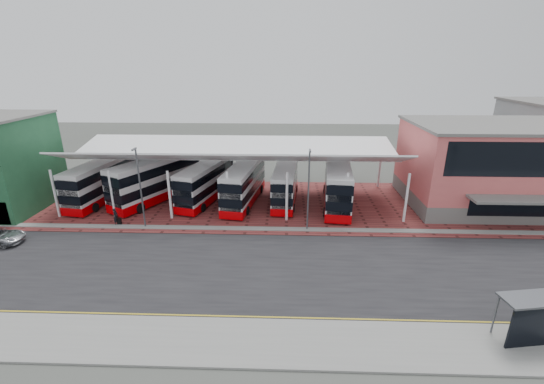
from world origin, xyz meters
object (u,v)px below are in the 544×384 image
object	(u,v)px
bus_1	(156,180)
bus_2	(206,182)
pedestrian	(116,217)
bus_4	(285,184)
bus_0	(102,181)
bus_shelter	(537,316)
terminal	(493,165)
bus_5	(337,185)
bus_3	(244,184)

from	to	relation	value
bus_1	bus_2	size ratio (longest dim) A/B	1.09
pedestrian	bus_1	bearing A→B (deg)	-12.95
bus_2	bus_4	bearing A→B (deg)	15.30
bus_0	bus_4	distance (m)	21.41
pedestrian	bus_shelter	distance (m)	34.74
terminal	bus_4	size ratio (longest dim) A/B	1.78
bus_1	bus_2	xyz separation A→B (m)	(5.80, 0.09, -0.28)
bus_4	bus_2	bearing A→B (deg)	-175.32
bus_1	bus_shelter	xyz separation A→B (m)	(29.40, -22.17, -0.65)
bus_5	bus_shelter	bearing A→B (deg)	-62.41
bus_0	bus_2	xyz separation A→B (m)	(12.16, 0.28, -0.11)
bus_3	bus_4	world-z (taller)	bus_3
bus_1	bus_shelter	distance (m)	36.83
bus_4	bus_shelter	distance (m)	26.52
bus_3	pedestrian	size ratio (longest dim) A/B	6.39
bus_5	bus_2	bearing A→B (deg)	-177.76
bus_3	bus_4	xyz separation A→B (m)	(4.74, 0.64, -0.16)
bus_shelter	terminal	bearing A→B (deg)	59.91
bus_4	bus_5	distance (m)	5.91
bus_3	bus_shelter	size ratio (longest dim) A/B	3.05
terminal	bus_5	size ratio (longest dim) A/B	1.57
bus_2	pedestrian	size ratio (longest dim) A/B	6.24
terminal	bus_4	bearing A→B (deg)	-179.91
bus_5	pedestrian	world-z (taller)	bus_5
terminal	bus_3	world-z (taller)	terminal
pedestrian	bus_2	bearing A→B (deg)	-45.10
bus_1	bus_2	distance (m)	5.81
bus_2	pedestrian	xyz separation A→B (m)	(-7.67, -7.17, -1.31)
bus_3	bus_0	bearing A→B (deg)	-172.36
bus_0	pedestrian	bearing A→B (deg)	-48.39
terminal	bus_5	distance (m)	17.48
bus_4	bus_5	world-z (taller)	bus_5
bus_5	pedestrian	bearing A→B (deg)	-158.89
bus_1	bus_shelter	world-z (taller)	bus_1
bus_1	bus_4	distance (m)	15.05
bus_2	bus_3	world-z (taller)	bus_3
bus_2	bus_shelter	world-z (taller)	bus_2
bus_2	bus_4	world-z (taller)	bus_2
bus_1	bus_2	bearing A→B (deg)	28.90
terminal	bus_0	xyz separation A→B (m)	(-44.54, -0.35, -2.31)
bus_1	bus_shelter	bearing A→B (deg)	-9.01
bus_0	bus_3	size ratio (longest dim) A/B	1.02
bus_0	bus_1	xyz separation A→B (m)	(6.36, 0.19, 0.17)
pedestrian	bus_5	bearing A→B (deg)	-72.83
bus_3	bus_5	size ratio (longest dim) A/B	0.95
bus_5	bus_4	bearing A→B (deg)	176.44
bus_5	bus_shelter	xyz separation A→B (m)	(8.53, -21.33, -0.54)
bus_0	bus_5	bearing A→B (deg)	7.12
bus_0	bus_5	xyz separation A→B (m)	(27.23, -0.65, 0.07)
bus_3	bus_5	bearing A→B (deg)	7.02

